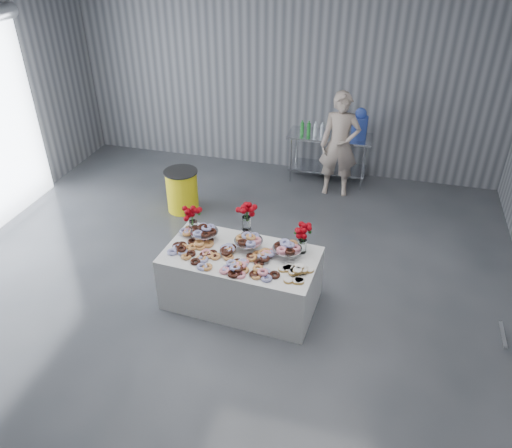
# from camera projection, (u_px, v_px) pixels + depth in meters

# --- Properties ---
(ground) EXTENTS (9.00, 9.00, 0.00)m
(ground) POSITION_uv_depth(u_px,v_px,m) (207.00, 314.00, 6.33)
(ground) COLOR #35383D
(ground) RESTS_ON ground
(room_walls) EXTENTS (8.04, 9.04, 4.02)m
(room_walls) POSITION_uv_depth(u_px,v_px,m) (170.00, 110.00, 5.03)
(room_walls) COLOR gray
(room_walls) RESTS_ON ground
(display_table) EXTENTS (1.97, 1.13, 0.75)m
(display_table) POSITION_uv_depth(u_px,v_px,m) (241.00, 278.00, 6.35)
(display_table) COLOR white
(display_table) RESTS_ON ground
(prep_table) EXTENTS (1.50, 0.60, 0.90)m
(prep_table) POSITION_uv_depth(u_px,v_px,m) (329.00, 150.00, 9.13)
(prep_table) COLOR silver
(prep_table) RESTS_ON ground
(donut_mounds) EXTENTS (1.86, 0.92, 0.09)m
(donut_mounds) POSITION_uv_depth(u_px,v_px,m) (239.00, 254.00, 6.08)
(donut_mounds) COLOR #C37B47
(donut_mounds) RESTS_ON display_table
(cake_stand_left) EXTENTS (0.36, 0.36, 0.17)m
(cake_stand_left) POSITION_uv_depth(u_px,v_px,m) (204.00, 231.00, 6.34)
(cake_stand_left) COLOR silver
(cake_stand_left) RESTS_ON display_table
(cake_stand_mid) EXTENTS (0.36, 0.36, 0.17)m
(cake_stand_mid) POSITION_uv_depth(u_px,v_px,m) (248.00, 239.00, 6.18)
(cake_stand_mid) COLOR silver
(cake_stand_mid) RESTS_ON display_table
(cake_stand_right) EXTENTS (0.36, 0.36, 0.17)m
(cake_stand_right) POSITION_uv_depth(u_px,v_px,m) (287.00, 247.00, 6.04)
(cake_stand_right) COLOR silver
(cake_stand_right) RESTS_ON display_table
(danish_pile) EXTENTS (0.48, 0.48, 0.11)m
(danish_pile) POSITION_uv_depth(u_px,v_px,m) (296.00, 270.00, 5.79)
(danish_pile) COLOR white
(danish_pile) RESTS_ON display_table
(bouquet_left) EXTENTS (0.26, 0.26, 0.42)m
(bouquet_left) POSITION_uv_depth(u_px,v_px,m) (192.00, 214.00, 6.39)
(bouquet_left) COLOR white
(bouquet_left) RESTS_ON display_table
(bouquet_right) EXTENTS (0.26, 0.26, 0.42)m
(bouquet_right) POSITION_uv_depth(u_px,v_px,m) (303.00, 232.00, 6.03)
(bouquet_right) COLOR white
(bouquet_right) RESTS_ON display_table
(bouquet_center) EXTENTS (0.26, 0.26, 0.57)m
(bouquet_center) POSITION_uv_depth(u_px,v_px,m) (246.00, 214.00, 6.24)
(bouquet_center) COLOR silver
(bouquet_center) RESTS_ON display_table
(water_jug) EXTENTS (0.28, 0.28, 0.55)m
(water_jug) POSITION_uv_depth(u_px,v_px,m) (360.00, 125.00, 8.74)
(water_jug) COLOR #4265E2
(water_jug) RESTS_ON prep_table
(drink_bottles) EXTENTS (0.54, 0.08, 0.27)m
(drink_bottles) POSITION_uv_depth(u_px,v_px,m) (312.00, 128.00, 8.90)
(drink_bottles) COLOR #268C33
(drink_bottles) RESTS_ON prep_table
(person) EXTENTS (0.70, 0.48, 1.84)m
(person) POSITION_uv_depth(u_px,v_px,m) (340.00, 145.00, 8.56)
(person) COLOR #CC8C93
(person) RESTS_ON ground
(trash_barrel) EXTENTS (0.56, 0.56, 0.72)m
(trash_barrel) POSITION_uv_depth(u_px,v_px,m) (182.00, 190.00, 8.35)
(trash_barrel) COLOR yellow
(trash_barrel) RESTS_ON ground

